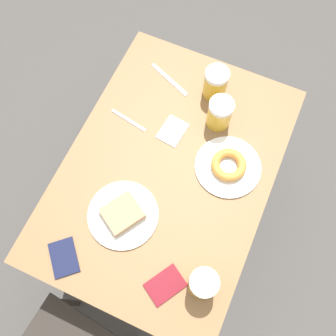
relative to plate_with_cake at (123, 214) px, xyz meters
The scene contains 12 objects.
ground_plane 0.80m from the plate_with_cake, 108.87° to the right, with size 8.00×8.00×0.00m, color #474442.
table 0.25m from the plate_with_cake, 108.87° to the right, with size 0.77×1.09×0.75m.
plate_with_cake is the anchor object (origin of this frame).
plate_with_donut 0.43m from the plate_with_cake, 130.53° to the right, with size 0.25×0.25×0.04m.
beer_mug_left 0.37m from the plate_with_cake, 162.63° to the left, with size 0.09×0.09×0.14m.
beer_mug_center 0.53m from the plate_with_cake, 109.49° to the right, with size 0.09×0.09×0.14m.
beer_mug_right 0.62m from the plate_with_cake, 100.26° to the right, with size 0.09×0.09×0.14m.
napkin_folded 0.38m from the plate_with_cake, 94.11° to the right, with size 0.10×0.13×0.00m.
fork 0.39m from the plate_with_cake, 66.87° to the right, with size 0.16×0.04×0.00m.
knife 0.60m from the plate_with_cake, 82.28° to the right, with size 0.20×0.09×0.00m.
passport_near_edge 0.25m from the plate_with_cake, 61.19° to the left, with size 0.15×0.15×0.01m.
passport_far_edge 0.29m from the plate_with_cake, 146.30° to the left, with size 0.14×0.15×0.01m.
Camera 1 is at (-0.20, 0.45, 2.08)m, focal length 40.00 mm.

